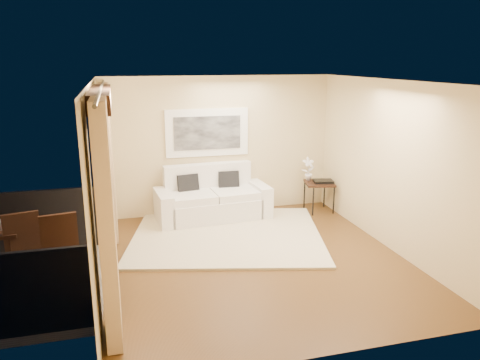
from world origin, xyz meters
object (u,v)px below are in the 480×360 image
object	(u,v)px
sofa	(212,200)
orchid	(308,169)
side_table	(319,185)
balcony_chair_far	(23,242)
balcony_chair_near	(61,249)

from	to	relation	value
sofa	orchid	world-z (taller)	orchid
sofa	side_table	distance (m)	2.19
balcony_chair_far	balcony_chair_near	xyz separation A→B (m)	(0.53, -0.43, 0.01)
side_table	balcony_chair_near	xyz separation A→B (m)	(-4.67, -2.32, 0.08)
balcony_chair_far	orchid	bearing A→B (deg)	-170.29
side_table	orchid	size ratio (longest dim) A/B	1.38
side_table	balcony_chair_near	distance (m)	5.21
orchid	side_table	bearing A→B (deg)	-45.71
side_table	balcony_chair_far	size ratio (longest dim) A/B	0.63
sofa	orchid	size ratio (longest dim) A/B	4.56
side_table	sofa	bearing A→B (deg)	176.43
sofa	orchid	distance (m)	2.07
sofa	balcony_chair_far	distance (m)	3.64
sofa	side_table	world-z (taller)	sofa
sofa	balcony_chair_near	xyz separation A→B (m)	(-2.49, -2.46, 0.26)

